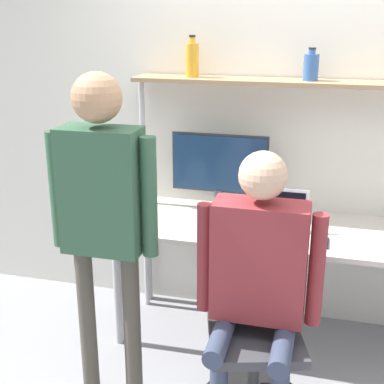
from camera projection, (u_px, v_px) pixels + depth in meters
The scene contains 12 objects.
ground_plane at pixel (280, 376), 3.11m from camera, with size 12.00×12.00×0.00m, color gray.
wall_back at pixel (303, 122), 3.36m from camera, with size 8.00×0.06×2.70m.
desk at pixel (292, 239), 3.21m from camera, with size 2.17×0.69×0.78m.
shelf_unit at pixel (302, 115), 3.17m from camera, with size 2.06×0.26×1.63m.
monitor at pixel (219, 168), 3.38m from camera, with size 0.62×0.22×0.51m.
laptop at pixel (278, 222), 3.10m from camera, with size 0.33×0.25×0.26m.
cell_phone at pixel (322, 243), 2.98m from camera, with size 0.07×0.15×0.01m.
office_chair at pixel (253, 361), 2.77m from camera, with size 0.57×0.57×0.93m.
person_seated at pixel (258, 269), 2.56m from camera, with size 0.62×0.47×1.41m.
person_standing at pixel (103, 202), 2.60m from camera, with size 0.56×0.24×1.75m.
bottle_blue at pixel (311, 67), 3.08m from camera, with size 0.09×0.09×0.19m.
bottle_amber at pixel (192, 59), 3.24m from camera, with size 0.08×0.08×0.25m.
Camera 1 is at (0.17, -2.65, 2.00)m, focal length 50.00 mm.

